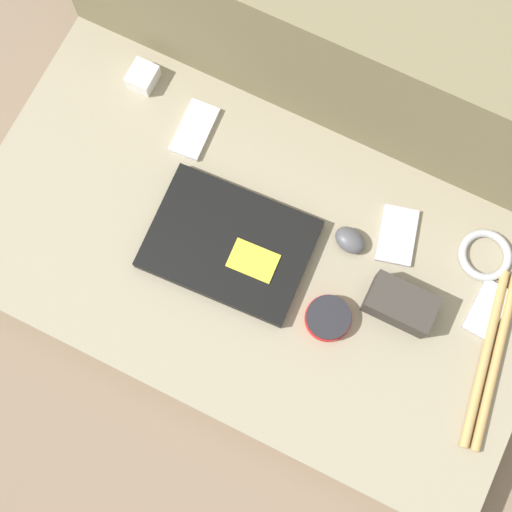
{
  "coord_description": "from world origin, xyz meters",
  "views": [
    {
      "loc": [
        0.14,
        -0.28,
        1.45
      ],
      "look_at": [
        0.0,
        0.0,
        0.12
      ],
      "focal_mm": 50.0,
      "sensor_mm": 36.0,
      "label": 1
    }
  ],
  "objects_px": {
    "laptop": "(229,246)",
    "speaker_puck": "(328,318)",
    "phone_small": "(397,235)",
    "camera_pouch": "(400,304)",
    "charger_brick": "(143,77)",
    "phone_black": "(195,130)",
    "phone_silver": "(487,310)",
    "computer_mouse": "(350,240)"
  },
  "relations": [
    {
      "from": "laptop",
      "to": "speaker_puck",
      "type": "xyz_separation_m",
      "value": [
        0.23,
        -0.04,
        0.0
      ]
    },
    {
      "from": "laptop",
      "to": "phone_small",
      "type": "xyz_separation_m",
      "value": [
        0.28,
        0.16,
        -0.01
      ]
    },
    {
      "from": "camera_pouch",
      "to": "charger_brick",
      "type": "xyz_separation_m",
      "value": [
        -0.66,
        0.2,
        -0.01
      ]
    },
    {
      "from": "camera_pouch",
      "to": "speaker_puck",
      "type": "bearing_deg",
      "value": -144.18
    },
    {
      "from": "camera_pouch",
      "to": "charger_brick",
      "type": "relative_size",
      "value": 2.16
    },
    {
      "from": "speaker_puck",
      "to": "phone_black",
      "type": "xyz_separation_m",
      "value": [
        -0.4,
        0.23,
        -0.01
      ]
    },
    {
      "from": "phone_silver",
      "to": "phone_small",
      "type": "distance_m",
      "value": 0.22
    },
    {
      "from": "computer_mouse",
      "to": "phone_silver",
      "type": "relative_size",
      "value": 0.65
    },
    {
      "from": "computer_mouse",
      "to": "laptop",
      "type": "bearing_deg",
      "value": -136.36
    },
    {
      "from": "phone_black",
      "to": "camera_pouch",
      "type": "height_order",
      "value": "camera_pouch"
    },
    {
      "from": "computer_mouse",
      "to": "camera_pouch",
      "type": "height_order",
      "value": "camera_pouch"
    },
    {
      "from": "computer_mouse",
      "to": "camera_pouch",
      "type": "xyz_separation_m",
      "value": [
        0.14,
        -0.08,
        0.02
      ]
    },
    {
      "from": "phone_silver",
      "to": "phone_black",
      "type": "distance_m",
      "value": 0.67
    },
    {
      "from": "camera_pouch",
      "to": "charger_brick",
      "type": "height_order",
      "value": "camera_pouch"
    },
    {
      "from": "phone_small",
      "to": "charger_brick",
      "type": "distance_m",
      "value": 0.6
    },
    {
      "from": "computer_mouse",
      "to": "phone_black",
      "type": "height_order",
      "value": "computer_mouse"
    },
    {
      "from": "speaker_puck",
      "to": "charger_brick",
      "type": "relative_size",
      "value": 1.51
    },
    {
      "from": "computer_mouse",
      "to": "phone_black",
      "type": "bearing_deg",
      "value": -176.35
    },
    {
      "from": "laptop",
      "to": "phone_black",
      "type": "relative_size",
      "value": 2.6
    },
    {
      "from": "computer_mouse",
      "to": "camera_pouch",
      "type": "bearing_deg",
      "value": -14.3
    },
    {
      "from": "speaker_puck",
      "to": "camera_pouch",
      "type": "height_order",
      "value": "camera_pouch"
    },
    {
      "from": "speaker_puck",
      "to": "phone_small",
      "type": "distance_m",
      "value": 0.21
    },
    {
      "from": "speaker_puck",
      "to": "charger_brick",
      "type": "distance_m",
      "value": 0.61
    },
    {
      "from": "speaker_puck",
      "to": "charger_brick",
      "type": "bearing_deg",
      "value": 152.63
    },
    {
      "from": "camera_pouch",
      "to": "phone_silver",
      "type": "bearing_deg",
      "value": 24.2
    },
    {
      "from": "laptop",
      "to": "computer_mouse",
      "type": "relative_size",
      "value": 4.35
    },
    {
      "from": "phone_silver",
      "to": "phone_black",
      "type": "xyz_separation_m",
      "value": [
        -0.67,
        0.08,
        0.0
      ]
    },
    {
      "from": "phone_silver",
      "to": "phone_black",
      "type": "bearing_deg",
      "value": 176.53
    },
    {
      "from": "phone_small",
      "to": "speaker_puck",
      "type": "bearing_deg",
      "value": -118.31
    },
    {
      "from": "phone_black",
      "to": "charger_brick",
      "type": "height_order",
      "value": "charger_brick"
    },
    {
      "from": "computer_mouse",
      "to": "charger_brick",
      "type": "xyz_separation_m",
      "value": [
        -0.52,
        0.13,
        0.0
      ]
    },
    {
      "from": "phone_silver",
      "to": "camera_pouch",
      "type": "bearing_deg",
      "value": -152.33
    },
    {
      "from": "speaker_puck",
      "to": "phone_silver",
      "type": "bearing_deg",
      "value": 29.35
    },
    {
      "from": "phone_black",
      "to": "computer_mouse",
      "type": "bearing_deg",
      "value": -14.87
    },
    {
      "from": "phone_black",
      "to": "camera_pouch",
      "type": "distance_m",
      "value": 0.53
    },
    {
      "from": "computer_mouse",
      "to": "speaker_puck",
      "type": "height_order",
      "value": "computer_mouse"
    },
    {
      "from": "laptop",
      "to": "speaker_puck",
      "type": "distance_m",
      "value": 0.23
    },
    {
      "from": "laptop",
      "to": "phone_silver",
      "type": "xyz_separation_m",
      "value": [
        0.5,
        0.11,
        -0.01
      ]
    },
    {
      "from": "phone_silver",
      "to": "camera_pouch",
      "type": "height_order",
      "value": "camera_pouch"
    },
    {
      "from": "phone_small",
      "to": "charger_brick",
      "type": "bearing_deg",
      "value": 158.84
    },
    {
      "from": "phone_silver",
      "to": "phone_small",
      "type": "relative_size",
      "value": 0.88
    },
    {
      "from": "phone_black",
      "to": "camera_pouch",
      "type": "relative_size",
      "value": 0.97
    }
  ]
}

